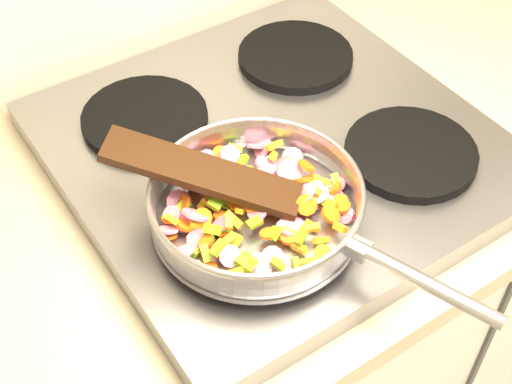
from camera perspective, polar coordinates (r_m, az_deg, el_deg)
base_cabinet at (r=1.79m, az=19.82°, el=0.35°), size 3.00×0.65×0.86m
cooktop at (r=1.07m, az=1.46°, el=3.45°), size 0.60×0.60×0.04m
grate_fl at (r=0.91m, az=-0.70°, el=-3.63°), size 0.19×0.19×0.02m
grate_fr at (r=1.04m, az=12.27°, el=3.06°), size 0.19×0.19×0.02m
grate_bl at (r=1.09m, az=-8.89°, el=5.86°), size 0.19×0.19×0.02m
grate_br at (r=1.20m, az=3.17°, el=10.79°), size 0.19×0.19×0.02m
saute_pan at (r=0.90m, az=0.14°, el=-0.89°), size 0.31×0.46×0.06m
vegetable_heap at (r=0.91m, az=-0.33°, el=-0.91°), size 0.26×0.25×0.05m
wooden_spatula at (r=0.90m, az=-4.31°, el=1.54°), size 0.22×0.22×0.07m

